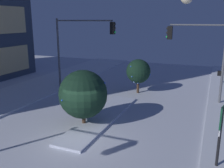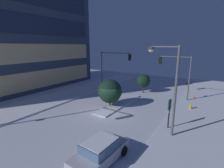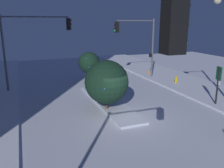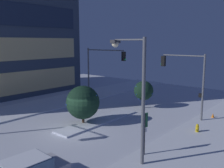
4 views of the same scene
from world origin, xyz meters
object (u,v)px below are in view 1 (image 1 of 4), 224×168
(traffic_light_corner_near_right, at_px, (201,49))
(decorated_tree_left_of_median, at_px, (138,71))
(parking_info_sign, at_px, (220,130))
(decorated_tree_median, at_px, (83,94))
(traffic_light_corner_far_right, at_px, (80,40))

(traffic_light_corner_near_right, xyz_separation_m, decorated_tree_left_of_median, (0.67, 4.97, -2.24))
(parking_info_sign, distance_m, decorated_tree_median, 7.77)
(traffic_light_corner_near_right, height_order, decorated_tree_left_of_median, traffic_light_corner_near_right)
(traffic_light_corner_far_right, height_order, decorated_tree_median, traffic_light_corner_far_right)
(decorated_tree_median, distance_m, decorated_tree_left_of_median, 8.06)
(traffic_light_corner_near_right, height_order, decorated_tree_median, traffic_light_corner_near_right)
(parking_info_sign, bearing_deg, traffic_light_corner_near_right, -70.54)
(traffic_light_corner_far_right, xyz_separation_m, decorated_tree_median, (-7.03, -4.10, -2.57))
(traffic_light_corner_far_right, relative_size, traffic_light_corner_near_right, 1.05)
(decorated_tree_median, relative_size, decorated_tree_left_of_median, 1.15)
(traffic_light_corner_far_right, distance_m, parking_info_sign, 14.93)
(traffic_light_corner_near_right, distance_m, parking_info_sign, 9.67)
(traffic_light_corner_far_right, distance_m, traffic_light_corner_near_right, 10.11)
(traffic_light_corner_near_right, bearing_deg, parking_info_sign, 99.35)
(parking_info_sign, xyz_separation_m, decorated_tree_left_of_median, (9.92, 6.50, 0.12))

